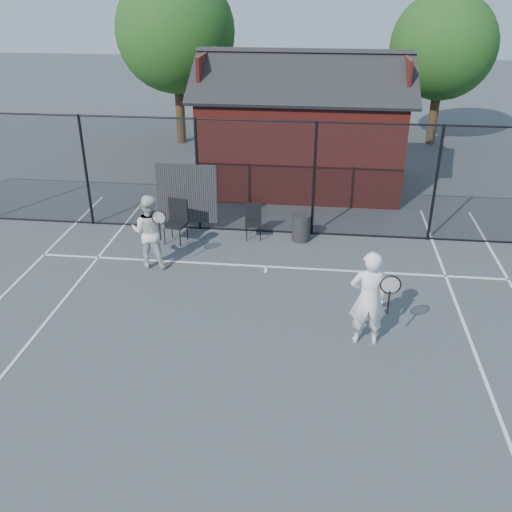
# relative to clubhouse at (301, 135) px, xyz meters

# --- Properties ---
(ground) EXTENTS (80.00, 80.00, 0.00)m
(ground) POSITION_rel_clubhouse_xyz_m (-0.50, -9.00, -1.61)
(ground) COLOR #3F4548
(ground) RESTS_ON ground
(court_lines) EXTENTS (11.02, 18.00, 0.01)m
(court_lines) POSITION_rel_clubhouse_xyz_m (-0.50, -10.32, -1.60)
(court_lines) COLOR white
(court_lines) RESTS_ON ground
(fence) EXTENTS (22.04, 3.00, 3.00)m
(fence) POSITION_rel_clubhouse_xyz_m (-0.80, -4.00, -0.16)
(fence) COLOR black
(fence) RESTS_ON ground
(clubhouse) EXTENTS (6.50, 4.36, 4.19)m
(clubhouse) POSITION_rel_clubhouse_xyz_m (0.00, 0.00, 0.00)
(clubhouse) COLOR maroon
(clubhouse) RESTS_ON ground
(tree_left) EXTENTS (4.48, 4.48, 6.44)m
(tree_left) POSITION_rel_clubhouse_xyz_m (-5.00, 4.50, 2.58)
(tree_left) COLOR black
(tree_left) RESTS_ON ground
(tree_right) EXTENTS (3.97, 3.97, 5.70)m
(tree_right) POSITION_rel_clubhouse_xyz_m (5.00, 5.50, 2.10)
(tree_right) COLOR black
(tree_right) RESTS_ON ground
(player_front) EXTENTS (0.85, 0.63, 1.87)m
(player_front) POSITION_rel_clubhouse_xyz_m (1.62, -8.80, -0.67)
(player_front) COLOR white
(player_front) RESTS_ON ground
(player_back) EXTENTS (0.96, 0.71, 1.76)m
(player_back) POSITION_rel_clubhouse_xyz_m (-3.18, -6.23, -0.73)
(player_back) COLOR silver
(player_back) RESTS_ON ground
(chair_left) EXTENTS (0.62, 0.63, 1.08)m
(chair_left) POSITION_rel_clubhouse_xyz_m (-2.93, -4.90, -1.07)
(chair_left) COLOR black
(chair_left) RESTS_ON ground
(chair_right) EXTENTS (0.48, 0.50, 0.88)m
(chair_right) POSITION_rel_clubhouse_xyz_m (-1.00, -4.42, -1.17)
(chair_right) COLOR black
(chair_right) RESTS_ON ground
(waste_bin) EXTENTS (0.57, 0.57, 0.70)m
(waste_bin) POSITION_rel_clubhouse_xyz_m (0.23, -4.40, -1.26)
(waste_bin) COLOR #272727
(waste_bin) RESTS_ON ground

